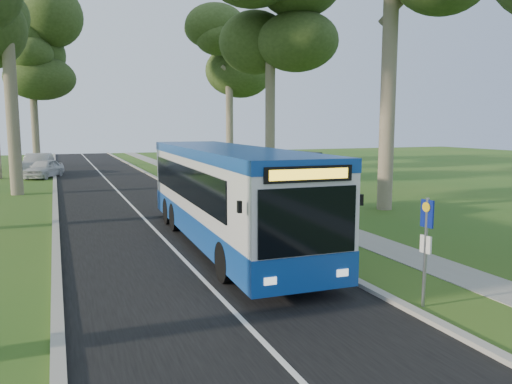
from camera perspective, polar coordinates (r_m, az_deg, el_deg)
ground at (r=15.56m, az=5.11°, el=-7.13°), size 120.00×120.00×0.00m
road at (r=23.96m, az=-13.54°, el=-2.06°), size 7.00×100.00×0.02m
kerb_east at (r=24.69m, az=-5.49°, el=-1.47°), size 0.25×100.00×0.12m
kerb_west at (r=23.71m, az=-21.94°, el=-2.38°), size 0.25×100.00×0.12m
centre_line at (r=23.96m, az=-13.54°, el=-2.03°), size 0.12×100.00×0.00m
footpath at (r=25.69m, az=0.94°, el=-1.19°), size 1.50×100.00×0.02m
bus at (r=16.35m, az=-3.45°, el=-0.38°), size 2.96×12.33×3.25m
bus_stop_sign at (r=11.44m, az=18.85°, el=-5.14°), size 0.09×0.34×2.42m
bus_shelter at (r=20.57m, az=3.62°, el=2.28°), size 2.40×3.63×2.88m
litter_bin at (r=21.59m, az=0.76°, el=-1.52°), size 0.59×0.59×1.03m
car_white at (r=40.88m, az=-23.09°, el=2.49°), size 3.23×4.50×1.42m
car_silver at (r=43.72m, az=-23.63°, el=2.94°), size 2.45×5.37×1.71m
tree_west_e at (r=51.85m, az=-24.35°, el=14.49°), size 5.20×5.20×14.47m
tree_east_c at (r=34.95m, az=1.67°, el=19.31°), size 5.20×5.20×14.87m
tree_east_d at (r=46.38m, az=-3.10°, el=16.25°), size 5.20×5.20×14.70m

